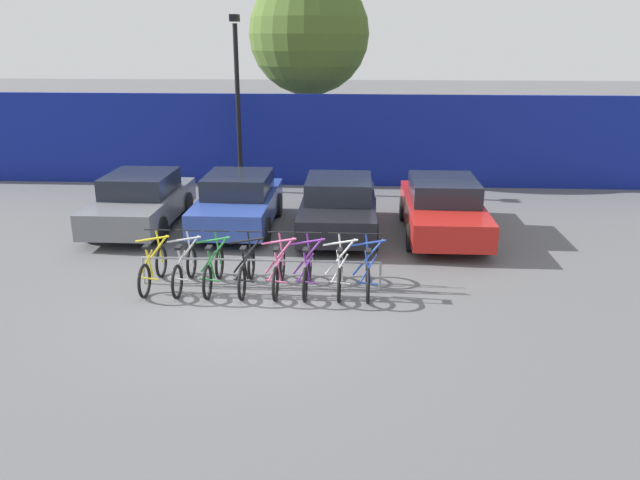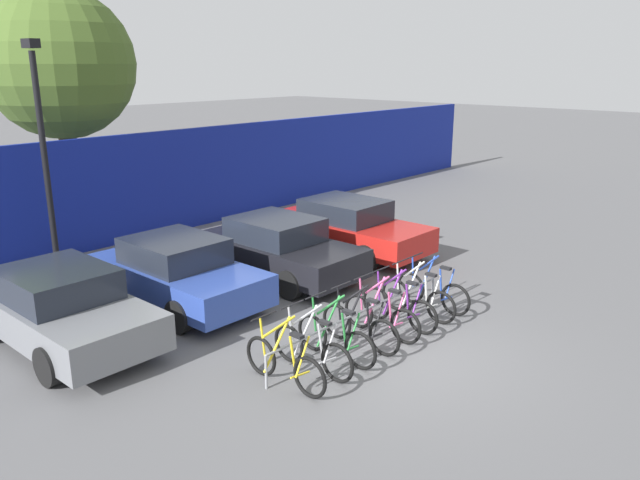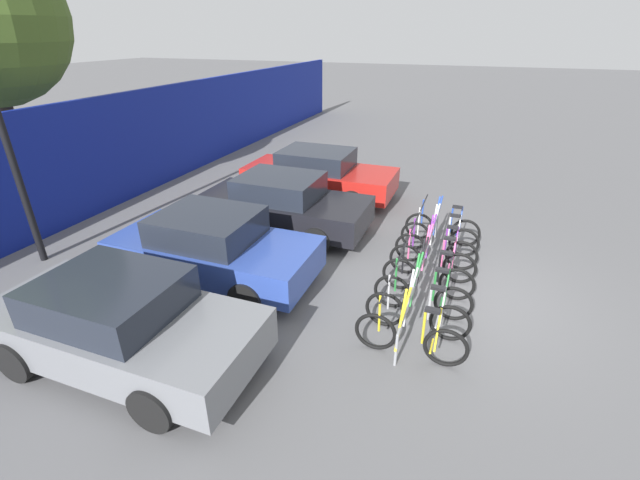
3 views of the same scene
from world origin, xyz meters
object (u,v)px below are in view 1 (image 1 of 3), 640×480
car_blue (238,202)px  car_black (339,206)px  bicycle_green (214,270)px  bicycle_yellow (153,269)px  bicycle_blue (368,273)px  bike_rack (260,263)px  tree_behind_hoarding (309,35)px  lamp_post (238,95)px  car_grey (141,201)px  bicycle_silver (184,269)px  bicycle_pink (279,272)px  car_red (443,208)px  bicycle_white (340,273)px  bicycle_purple (307,272)px  bicycle_black (247,271)px

car_blue → car_black: 2.58m
bicycle_green → car_blue: 4.04m
bicycle_yellow → bicycle_blue: bearing=-0.3°
bike_rack → tree_behind_hoarding: bearing=89.2°
lamp_post → car_grey: bearing=-114.5°
bicycle_silver → tree_behind_hoarding: tree_behind_hoarding is taller
car_black → car_blue: bearing=173.5°
bicycle_pink → lamp_post: bearing=103.5°
bicycle_yellow → tree_behind_hoarding: 11.84m
car_red → bicycle_silver: bearing=-145.4°
bicycle_white → bicycle_yellow: bearing=-178.3°
bicycle_white → lamp_post: size_ratio=0.32×
bicycle_blue → bicycle_green: bearing=-178.7°
bicycle_blue → car_black: car_black is taller
lamp_post → bicycle_white: bearing=-67.0°
lamp_post → bicycle_blue: bearing=-63.8°
bike_rack → car_red: size_ratio=1.09×
bicycle_purple → tree_behind_hoarding: (-0.78, 10.77, 4.36)m
bicycle_silver → car_grey: car_grey is taller
bicycle_yellow → bicycle_white: (3.67, 0.00, 0.00)m
bicycle_yellow → bicycle_purple: bearing=-0.3°
bike_rack → car_black: 3.85m
bicycle_white → tree_behind_hoarding: 11.71m
bike_rack → bicycle_purple: 0.95m
bicycle_blue → tree_behind_hoarding: 11.78m
car_black → tree_behind_hoarding: bearing=100.2°
bicycle_blue → tree_behind_hoarding: (-1.95, 10.77, 4.36)m
car_grey → lamp_post: 5.00m
bicycle_silver → car_black: bearing=52.2°
bicycle_black → car_black: bearing=62.3°
bicycle_blue → bicycle_silver: bearing=-178.7°
bicycle_black → bicycle_blue: size_ratio=1.00×
bicycle_black → car_grey: (-3.41, 3.94, 0.31)m
bicycle_purple → lamp_post: bearing=108.2°
bicycle_black → car_red: (4.23, 3.77, 0.31)m
bicycle_purple → bicycle_white: same height
bicycle_green → car_blue: size_ratio=0.43×
bicycle_black → bicycle_white: 1.81m
car_grey → lamp_post: bearing=65.5°
bicycle_green → bicycle_black: bearing=-1.6°
bike_rack → lamp_post: size_ratio=0.89×
bicycle_silver → car_red: size_ratio=0.39×
bicycle_blue → car_blue: (-3.25, 4.02, 0.31)m
bicycle_silver → bicycle_white: 3.04m
bicycle_black → lamp_post: size_ratio=0.32×
bike_rack → bicycle_green: (-0.90, -0.15, -0.12)m
car_red → bicycle_pink: bearing=-133.7°
bicycle_silver → bicycle_black: (1.23, 0.00, 0.00)m
bicycle_pink → bicycle_purple: size_ratio=1.00×
bicycle_green → bicycle_white: same height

